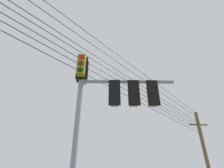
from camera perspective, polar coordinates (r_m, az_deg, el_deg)
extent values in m
cylinder|color=gray|center=(6.32, -11.71, -18.78)|extent=(0.20, 0.20, 6.39)
cylinder|color=gray|center=(7.07, 4.95, 0.75)|extent=(3.38, 1.64, 0.14)
cube|color=olive|center=(7.66, -9.17, 3.32)|extent=(0.40, 0.40, 0.90)
cube|color=black|center=(7.52, -9.33, 4.01)|extent=(0.42, 0.22, 1.04)
cylinder|color=red|center=(7.96, -8.85, 4.53)|extent=(0.19, 0.11, 0.20)
cylinder|color=#3C2703|center=(7.80, -9.02, 2.68)|extent=(0.19, 0.11, 0.20)
cylinder|color=black|center=(7.65, -9.18, 0.76)|extent=(0.19, 0.11, 0.20)
cube|color=olive|center=(7.16, -9.78, 5.86)|extent=(0.40, 0.40, 0.90)
cube|color=black|center=(7.30, -9.60, 5.10)|extent=(0.42, 0.22, 1.04)
cylinder|color=red|center=(7.20, -9.77, 8.57)|extent=(0.19, 0.11, 0.20)
cylinder|color=#3C2703|center=(7.03, -9.97, 6.62)|extent=(0.19, 0.11, 0.20)
cylinder|color=black|center=(6.86, -10.17, 4.57)|extent=(0.19, 0.11, 0.20)
cube|color=olive|center=(6.78, 0.83, -3.27)|extent=(0.39, 0.39, 0.90)
cube|color=black|center=(6.63, 0.80, -2.64)|extent=(0.42, 0.20, 1.04)
cylinder|color=red|center=(7.07, 0.83, -1.64)|extent=(0.20, 0.10, 0.20)
cylinder|color=#3C2703|center=(6.93, 0.85, -3.85)|extent=(0.20, 0.10, 0.20)
cylinder|color=black|center=(6.81, 0.87, -6.14)|extent=(0.20, 0.10, 0.20)
cube|color=olive|center=(6.84, 6.81, -3.28)|extent=(0.40, 0.40, 0.90)
cube|color=black|center=(6.69, 7.00, -2.66)|extent=(0.41, 0.22, 1.04)
cylinder|color=red|center=(7.12, 6.50, -1.67)|extent=(0.19, 0.11, 0.20)
cylinder|color=#3C2703|center=(6.99, 6.63, -3.86)|extent=(0.19, 0.11, 0.20)
cylinder|color=black|center=(6.87, 6.77, -6.13)|extent=(0.19, 0.11, 0.20)
cube|color=olive|center=(6.97, 12.63, -3.26)|extent=(0.40, 0.40, 0.90)
cube|color=black|center=(6.82, 12.96, -2.65)|extent=(0.41, 0.23, 1.04)
cylinder|color=red|center=(7.24, 12.08, -1.67)|extent=(0.19, 0.12, 0.20)
cylinder|color=#3C2703|center=(7.11, 12.32, -3.83)|extent=(0.19, 0.12, 0.20)
cylinder|color=black|center=(7.00, 12.57, -6.06)|extent=(0.19, 0.12, 0.20)
cylinder|color=brown|center=(20.54, 27.76, -19.55)|extent=(0.34, 0.34, 8.67)
cube|color=brown|center=(21.07, 25.91, -11.62)|extent=(1.75, 1.10, 0.12)
cylinder|color=black|center=(6.61, -20.05, 8.91)|extent=(9.81, 33.66, 0.81)
cylinder|color=black|center=(6.79, -19.60, 11.03)|extent=(9.81, 33.66, 0.81)
cylinder|color=black|center=(6.97, -19.22, 12.86)|extent=(9.81, 33.66, 0.81)
cylinder|color=black|center=(7.18, -18.79, 14.83)|extent=(9.81, 33.66, 0.81)
cylinder|color=black|center=(7.38, -18.43, 16.46)|extent=(9.81, 33.66, 0.81)
cylinder|color=black|center=(7.76, -17.80, 19.30)|extent=(9.81, 33.66, 0.81)
cylinder|color=black|center=(8.12, -17.24, 21.69)|extent=(9.81, 33.66, 0.81)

